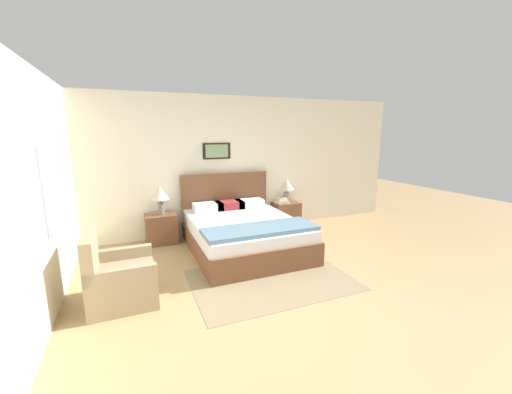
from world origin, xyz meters
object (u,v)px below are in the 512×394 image
Objects in this scene: nightstand_by_door at (286,215)px; table_lamp_near_window at (160,195)px; bed at (244,232)px; armchair at (118,279)px; nightstand_near_window at (161,229)px; table_lamp_by_door at (287,185)px.

table_lamp_near_window is at bearing 179.70° from nightstand_by_door.
bed is 2.16m from armchair.
nightstand_near_window is (0.67, 1.85, -0.02)m from armchair.
nightstand_near_window is 2.56m from table_lamp_by_door.
nightstand_near_window is 1.00× the size of nightstand_by_door.
armchair reaches higher than nightstand_near_window.
table_lamp_near_window is at bearing 159.18° from armchair.
table_lamp_near_window is at bearing 180.00° from table_lamp_by_door.
armchair is 1.65× the size of nightstand_by_door.
armchair is 3.65m from nightstand_by_door.
bed is at bearing -145.83° from nightstand_by_door.
nightstand_near_window is 2.47m from nightstand_by_door.
table_lamp_near_window is (-1.22, 0.85, 0.57)m from bed.
armchair is 1.75× the size of table_lamp_by_door.
armchair is at bearing -149.41° from table_lamp_by_door.
nightstand_near_window is at bearing -179.71° from table_lamp_by_door.
table_lamp_by_door is (0.01, 0.01, 0.61)m from nightstand_by_door.
armchair is at bearing -110.28° from table_lamp_near_window.
table_lamp_by_door is at bearing 0.29° from nightstand_near_window.
nightstand_by_door is at bearing 34.17° from bed.
nightstand_near_window is at bearing 159.56° from armchair.
table_lamp_near_window is (0.69, 1.86, 0.59)m from armchair.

